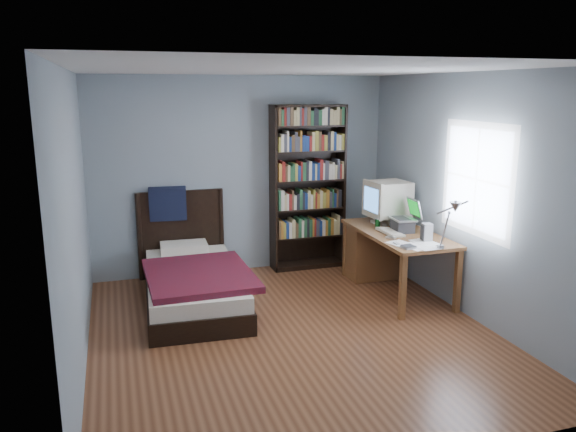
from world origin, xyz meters
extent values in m
plane|color=#5B301A|center=(0.00, 0.00, 0.00)|extent=(4.20, 4.20, 0.00)
plane|color=white|center=(0.00, 0.00, 2.50)|extent=(4.20, 4.20, 0.00)
cube|color=#8C9AA4|center=(0.00, 2.10, 1.25)|extent=(3.80, 0.04, 2.50)
cube|color=#8C9AA4|center=(0.00, -2.10, 1.25)|extent=(3.80, 0.04, 2.50)
cube|color=#8C9AA4|center=(-1.90, 0.00, 1.25)|extent=(0.04, 4.20, 2.50)
cube|color=#8C9AA4|center=(1.90, 0.00, 1.25)|extent=(0.04, 4.20, 2.50)
cube|color=white|center=(1.89, -0.15, 1.45)|extent=(0.01, 1.14, 1.14)
cube|color=white|center=(1.88, -0.15, 1.45)|extent=(0.01, 1.00, 1.00)
cube|color=brown|center=(1.50, 0.70, 0.71)|extent=(0.75, 1.58, 0.04)
cube|color=brown|center=(1.18, -0.04, 0.34)|extent=(0.06, 0.06, 0.69)
cube|color=brown|center=(1.83, -0.04, 0.34)|extent=(0.06, 0.06, 0.69)
cube|color=brown|center=(1.18, 1.44, 0.34)|extent=(0.06, 0.06, 0.69)
cube|color=brown|center=(1.83, 1.44, 0.34)|extent=(0.06, 0.06, 0.69)
cube|color=brown|center=(1.50, 1.27, 0.34)|extent=(0.69, 0.40, 0.68)
cube|color=beige|center=(1.55, 1.11, 0.75)|extent=(0.30, 0.26, 0.03)
cylinder|color=beige|center=(1.55, 1.11, 0.80)|extent=(0.11, 0.11, 0.07)
cube|color=beige|center=(1.59, 1.11, 1.04)|extent=(0.47, 0.45, 0.42)
cube|color=beige|center=(1.37, 1.11, 1.04)|extent=(0.06, 0.44, 0.44)
cube|color=#3A79D4|center=(1.35, 1.11, 1.04)|extent=(0.03, 0.33, 0.29)
cube|color=#2D2D30|center=(1.56, 0.70, 0.80)|extent=(0.22, 0.26, 0.14)
cube|color=#AFAFB3|center=(1.56, 0.70, 0.88)|extent=(0.26, 0.32, 0.02)
cube|color=#2D2D30|center=(1.54, 0.70, 0.89)|extent=(0.17, 0.25, 0.00)
cube|color=#AFAFB3|center=(1.70, 0.70, 1.00)|extent=(0.10, 0.31, 0.22)
cube|color=#0CBF26|center=(1.69, 0.70, 1.00)|extent=(0.07, 0.25, 0.17)
cube|color=#99999E|center=(1.58, -0.05, 0.75)|extent=(0.06, 0.05, 0.04)
cylinder|color=#99999E|center=(1.58, -0.11, 0.95)|extent=(0.02, 0.14, 0.37)
cylinder|color=#99999E|center=(1.52, -0.32, 1.22)|extent=(0.16, 0.31, 0.19)
cone|color=#99999E|center=(1.45, -0.46, 1.26)|extent=(0.12, 0.12, 0.10)
cube|color=beige|center=(1.39, 0.67, 0.74)|extent=(0.17, 0.42, 0.04)
cube|color=#98989B|center=(1.60, 0.25, 0.83)|extent=(0.10, 0.10, 0.20)
cylinder|color=#063212|center=(1.36, 0.94, 0.78)|extent=(0.06, 0.06, 0.11)
ellipsoid|color=silver|center=(1.47, 1.00, 0.75)|extent=(0.07, 0.13, 0.04)
cube|color=#AFAFB3|center=(1.28, 0.45, 0.74)|extent=(0.11, 0.12, 0.02)
cube|color=#98989B|center=(1.23, 0.23, 0.74)|extent=(0.04, 0.08, 0.02)
cube|color=#98989B|center=(1.28, 0.06, 0.74)|extent=(0.13, 0.13, 0.03)
cube|color=black|center=(0.37, 1.94, 1.07)|extent=(0.03, 0.30, 2.14)
cube|color=black|center=(1.31, 1.94, 1.07)|extent=(0.03, 0.30, 2.14)
cube|color=black|center=(0.84, 1.94, 2.12)|extent=(0.96, 0.30, 0.03)
cube|color=black|center=(0.84, 1.94, 0.03)|extent=(0.96, 0.30, 0.06)
cube|color=black|center=(0.84, 2.08, 1.07)|extent=(0.96, 0.02, 2.14)
cube|color=olive|center=(0.84, 1.92, 1.10)|extent=(0.88, 0.22, 1.94)
cube|color=black|center=(-0.80, 1.05, 0.11)|extent=(1.12, 2.08, 0.22)
cube|color=beige|center=(-0.80, 1.05, 0.30)|extent=(1.07, 2.02, 0.16)
cube|color=maroon|center=(-0.77, 0.80, 0.41)|extent=(1.10, 1.35, 0.07)
cube|color=beige|center=(-0.80, 1.82, 0.43)|extent=(0.58, 0.38, 0.12)
cube|color=black|center=(-0.80, 2.06, 0.55)|extent=(1.08, 0.05, 1.10)
cylinder|color=black|center=(-1.31, 2.04, 0.55)|extent=(0.06, 0.06, 1.10)
cylinder|color=black|center=(-0.30, 2.04, 0.55)|extent=(0.06, 0.06, 1.10)
cube|color=black|center=(-0.95, 2.03, 0.95)|extent=(0.46, 0.20, 0.43)
camera|label=1|loc=(-1.57, -4.86, 2.33)|focal=35.00mm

